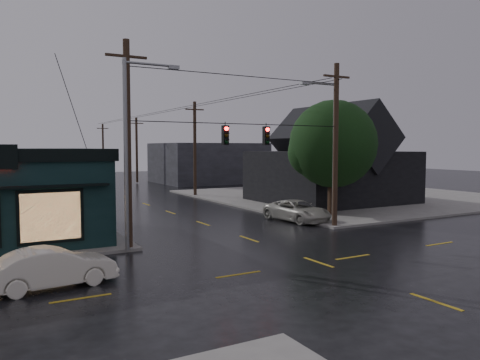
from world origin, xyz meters
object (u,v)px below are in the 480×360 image
utility_pole_ne (334,228)px  suv_silver (297,211)px  corner_tree (333,144)px  utility_pole_nw (130,250)px  sedan_cream (53,268)px

utility_pole_ne → suv_silver: utility_pole_ne is taller
corner_tree → utility_pole_nw: corner_tree is taller
sedan_cream → suv_silver: 18.45m
utility_pole_nw → utility_pole_ne: (13.00, 0.00, 0.00)m
sedan_cream → utility_pole_ne: bearing=-80.9°
utility_pole_nw → suv_silver: size_ratio=1.99×
utility_pole_ne → sedan_cream: (-17.13, -4.73, 0.72)m
utility_pole_ne → suv_silver: (-0.50, 3.25, 0.71)m
utility_pole_nw → suv_silver: bearing=14.6°
suv_silver → corner_tree: bearing=2.4°
utility_pole_ne → corner_tree: bearing=51.2°
suv_silver → sedan_cream: bearing=-160.6°
utility_pole_nw → utility_pole_ne: size_ratio=1.00×
suv_silver → utility_pole_nw: bearing=-171.7°
sedan_cream → suv_silver: bearing=-70.7°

